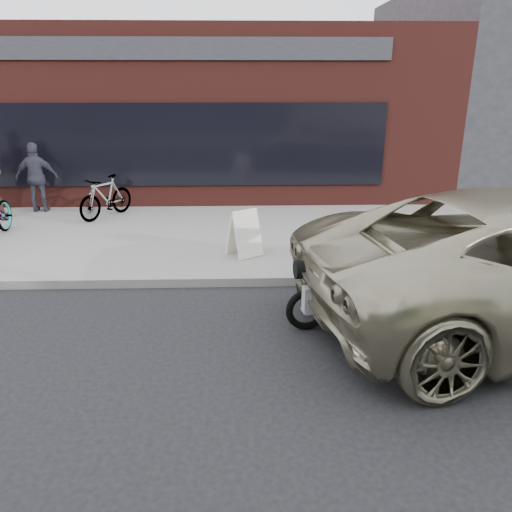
{
  "coord_description": "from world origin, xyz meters",
  "views": [
    {
      "loc": [
        -0.58,
        -3.54,
        3.19
      ],
      "look_at": [
        -0.37,
        3.11,
        0.85
      ],
      "focal_mm": 35.0,
      "sensor_mm": 36.0,
      "label": 1
    }
  ],
  "objects_px": {
    "bicycle_rear": "(106,197)",
    "cafe_patron_right": "(37,178)",
    "motorcycle": "(346,292)",
    "sandwich_sign": "(244,233)"
  },
  "relations": [
    {
      "from": "bicycle_rear",
      "to": "cafe_patron_right",
      "type": "bearing_deg",
      "value": -167.46
    },
    {
      "from": "motorcycle",
      "to": "sandwich_sign",
      "type": "relative_size",
      "value": 2.23
    },
    {
      "from": "motorcycle",
      "to": "bicycle_rear",
      "type": "distance_m",
      "value": 7.08
    },
    {
      "from": "motorcycle",
      "to": "sandwich_sign",
      "type": "height_order",
      "value": "motorcycle"
    },
    {
      "from": "bicycle_rear",
      "to": "sandwich_sign",
      "type": "height_order",
      "value": "bicycle_rear"
    },
    {
      "from": "cafe_patron_right",
      "to": "bicycle_rear",
      "type": "bearing_deg",
      "value": 155.78
    },
    {
      "from": "sandwich_sign",
      "to": "bicycle_rear",
      "type": "bearing_deg",
      "value": 104.1
    },
    {
      "from": "motorcycle",
      "to": "cafe_patron_right",
      "type": "distance_m",
      "value": 8.76
    },
    {
      "from": "bicycle_rear",
      "to": "cafe_patron_right",
      "type": "xyz_separation_m",
      "value": [
        -1.77,
        0.62,
        0.35
      ]
    },
    {
      "from": "motorcycle",
      "to": "cafe_patron_right",
      "type": "relative_size",
      "value": 1.13
    }
  ]
}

